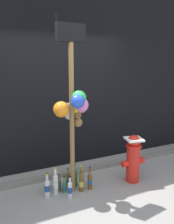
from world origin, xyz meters
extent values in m
plane|color=gray|center=(0.00, 0.00, 0.00)|extent=(14.00, 14.00, 0.00)
cube|color=black|center=(0.00, 1.49, 1.94)|extent=(10.00, 0.20, 3.87)
cube|color=slate|center=(0.00, 0.95, 0.04)|extent=(8.00, 0.12, 0.08)
cylinder|color=olive|center=(-0.14, 0.43, 1.27)|extent=(0.07, 0.07, 2.53)
cube|color=black|center=(-0.14, 0.43, 2.43)|extent=(0.45, 0.15, 0.36)
sphere|color=#D66BB2|center=(0.04, 0.51, 1.34)|extent=(0.25, 0.25, 0.25)
sphere|color=green|center=(-0.06, 0.32, 1.49)|extent=(0.21, 0.21, 0.21)
sphere|color=blue|center=(-0.13, 0.23, 1.45)|extent=(0.20, 0.20, 0.20)
sphere|color=orange|center=(-0.32, 0.35, 1.33)|extent=(0.23, 0.23, 0.23)
sphere|color=yellow|center=(-0.03, 0.54, 1.29)|extent=(0.20, 0.20, 0.20)
sphere|color=brown|center=(-0.02, 0.47, 1.08)|extent=(0.14, 0.14, 0.14)
sphere|color=brown|center=(-0.02, 0.47, 1.19)|extent=(0.10, 0.10, 0.10)
sphere|color=brown|center=(-0.05, 0.47, 1.22)|extent=(0.04, 0.04, 0.04)
sphere|color=brown|center=(0.01, 0.47, 1.22)|extent=(0.04, 0.04, 0.04)
sphere|color=brown|center=(-0.02, 0.43, 1.19)|extent=(0.04, 0.04, 0.04)
sphere|color=silver|center=(-0.12, 0.55, 1.20)|extent=(0.16, 0.16, 0.16)
sphere|color=silver|center=(-0.12, 0.55, 1.33)|extent=(0.12, 0.12, 0.12)
sphere|color=silver|center=(-0.16, 0.55, 1.36)|extent=(0.05, 0.05, 0.05)
sphere|color=silver|center=(-0.08, 0.55, 1.36)|extent=(0.05, 0.05, 0.05)
sphere|color=#9D9992|center=(-0.12, 0.50, 1.33)|extent=(0.04, 0.04, 0.04)
cylinder|color=red|center=(0.90, 0.28, 0.31)|extent=(0.22, 0.22, 0.61)
cylinder|color=red|center=(0.90, 0.28, 0.63)|extent=(0.26, 0.26, 0.03)
sphere|color=red|center=(0.90, 0.28, 0.70)|extent=(0.21, 0.21, 0.21)
cylinder|color=red|center=(0.73, 0.28, 0.34)|extent=(0.10, 0.10, 0.10)
cylinder|color=red|center=(1.06, 0.28, 0.34)|extent=(0.10, 0.10, 0.10)
cube|color=white|center=(0.90, 0.28, 0.74)|extent=(0.32, 0.32, 0.03)
cylinder|color=silver|center=(-0.55, 0.42, 0.13)|extent=(0.07, 0.07, 0.25)
cone|color=silver|center=(-0.55, 0.42, 0.27)|extent=(0.07, 0.07, 0.03)
cylinder|color=silver|center=(-0.55, 0.42, 0.32)|extent=(0.03, 0.03, 0.08)
cylinder|color=#1E478C|center=(-0.55, 0.42, 0.14)|extent=(0.08, 0.08, 0.09)
cylinder|color=gold|center=(-0.55, 0.42, 0.36)|extent=(0.04, 0.04, 0.01)
cylinder|color=#93CCE0|center=(-0.49, 0.62, 0.09)|extent=(0.06, 0.06, 0.19)
cone|color=#93CCE0|center=(-0.49, 0.62, 0.20)|extent=(0.06, 0.06, 0.02)
cylinder|color=#93CCE0|center=(-0.49, 0.62, 0.24)|extent=(0.02, 0.02, 0.06)
cylinder|color=silver|center=(-0.49, 0.62, 0.09)|extent=(0.06, 0.06, 0.05)
cylinder|color=black|center=(-0.49, 0.62, 0.28)|extent=(0.03, 0.03, 0.01)
cylinder|color=brown|center=(0.13, 0.36, 0.12)|extent=(0.07, 0.07, 0.23)
cone|color=brown|center=(0.13, 0.36, 0.25)|extent=(0.07, 0.07, 0.03)
cylinder|color=brown|center=(0.13, 0.36, 0.31)|extent=(0.03, 0.03, 0.10)
cylinder|color=#1E478C|center=(0.13, 0.36, 0.12)|extent=(0.08, 0.08, 0.07)
cylinder|color=black|center=(0.13, 0.36, 0.36)|extent=(0.03, 0.03, 0.01)
cylinder|color=#337038|center=(-0.27, 0.44, 0.09)|extent=(0.06, 0.06, 0.18)
cone|color=#337038|center=(-0.27, 0.44, 0.19)|extent=(0.06, 0.06, 0.02)
cylinder|color=#337038|center=(-0.27, 0.44, 0.23)|extent=(0.02, 0.02, 0.05)
cylinder|color=#1E478C|center=(-0.27, 0.44, 0.07)|extent=(0.06, 0.06, 0.05)
cylinder|color=black|center=(-0.27, 0.44, 0.27)|extent=(0.03, 0.03, 0.01)
cylinder|color=silver|center=(-0.41, 0.45, 0.15)|extent=(0.08, 0.08, 0.30)
cone|color=silver|center=(-0.41, 0.45, 0.31)|extent=(0.08, 0.08, 0.03)
cylinder|color=silver|center=(-0.41, 0.45, 0.37)|extent=(0.04, 0.04, 0.08)
cylinder|color=silver|center=(-0.41, 0.45, 0.14)|extent=(0.08, 0.08, 0.09)
cylinder|color=gold|center=(-0.41, 0.45, 0.42)|extent=(0.05, 0.05, 0.01)
cylinder|color=brown|center=(-0.02, 0.36, 0.14)|extent=(0.07, 0.07, 0.28)
cone|color=brown|center=(-0.02, 0.36, 0.30)|extent=(0.07, 0.07, 0.03)
cylinder|color=brown|center=(-0.02, 0.36, 0.36)|extent=(0.03, 0.03, 0.10)
cylinder|color=#D8C64C|center=(-0.02, 0.36, 0.12)|extent=(0.07, 0.07, 0.09)
cylinder|color=gold|center=(-0.02, 0.36, 0.41)|extent=(0.04, 0.04, 0.01)
cylinder|color=brown|center=(-0.17, 0.54, 0.12)|extent=(0.06, 0.06, 0.24)
cone|color=brown|center=(-0.17, 0.54, 0.26)|extent=(0.06, 0.06, 0.02)
cylinder|color=brown|center=(-0.17, 0.54, 0.30)|extent=(0.02, 0.02, 0.06)
cylinder|color=#1E478C|center=(-0.17, 0.54, 0.12)|extent=(0.06, 0.06, 0.06)
cylinder|color=black|center=(-0.17, 0.54, 0.33)|extent=(0.03, 0.03, 0.01)
cylinder|color=brown|center=(0.06, 0.50, 0.09)|extent=(0.06, 0.06, 0.18)
cone|color=brown|center=(0.06, 0.50, 0.19)|extent=(0.06, 0.06, 0.03)
cylinder|color=brown|center=(0.06, 0.50, 0.25)|extent=(0.03, 0.03, 0.08)
cylinder|color=#1E478C|center=(0.06, 0.50, 0.11)|extent=(0.07, 0.07, 0.07)
cylinder|color=gold|center=(0.06, 0.50, 0.29)|extent=(0.03, 0.03, 0.01)
cylinder|color=silver|center=(-0.25, 0.25, 0.12)|extent=(0.07, 0.07, 0.24)
cone|color=silver|center=(-0.25, 0.25, 0.25)|extent=(0.07, 0.07, 0.03)
cylinder|color=silver|center=(-0.25, 0.25, 0.30)|extent=(0.03, 0.03, 0.07)
cylinder|color=#1E478C|center=(-0.25, 0.25, 0.13)|extent=(0.07, 0.07, 0.09)
cylinder|color=black|center=(-0.25, 0.25, 0.34)|extent=(0.04, 0.04, 0.01)
cylinder|color=brown|center=(-0.33, 0.52, 0.09)|extent=(0.07, 0.07, 0.19)
cone|color=brown|center=(-0.33, 0.52, 0.20)|extent=(0.07, 0.07, 0.03)
cylinder|color=brown|center=(-0.33, 0.52, 0.26)|extent=(0.03, 0.03, 0.08)
cylinder|color=#1E478C|center=(-0.33, 0.52, 0.11)|extent=(0.08, 0.08, 0.07)
cylinder|color=gold|center=(-0.33, 0.52, 0.31)|extent=(0.03, 0.03, 0.01)
cylinder|color=#337038|center=(-0.05, 0.54, 0.15)|extent=(0.08, 0.08, 0.30)
cone|color=#337038|center=(-0.05, 0.54, 0.31)|extent=(0.08, 0.08, 0.03)
cylinder|color=#337038|center=(-0.05, 0.54, 0.36)|extent=(0.03, 0.03, 0.07)
cylinder|color=black|center=(-0.05, 0.54, 0.40)|extent=(0.04, 0.04, 0.01)
cube|color=#8C99B2|center=(-0.03, 0.82, 0.00)|extent=(0.14, 0.17, 0.01)
cube|color=#8C99B2|center=(-0.36, -0.06, 0.00)|extent=(0.08, 0.06, 0.01)
camera|label=1|loc=(-1.42, -2.78, 2.00)|focal=38.71mm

